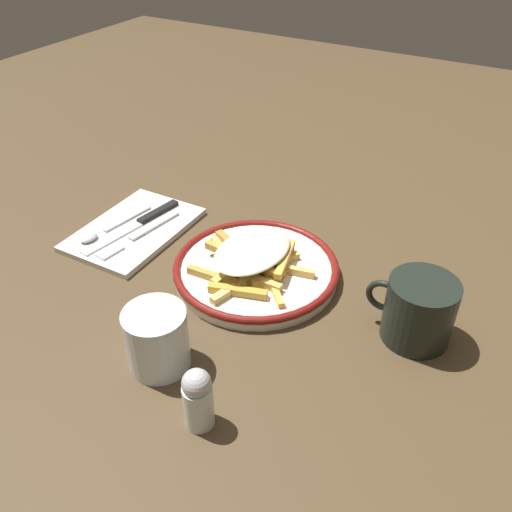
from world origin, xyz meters
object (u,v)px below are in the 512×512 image
object	(u,v)px
plate	(256,269)
coffee_mug	(418,310)
fries_heap	(251,258)
fork	(140,234)
water_glass	(157,339)
salt_shaker	(198,398)
knife	(141,222)
spoon	(105,230)
napkin	(133,230)

from	to	relation	value
plate	coffee_mug	world-z (taller)	coffee_mug
plate	coffee_mug	distance (m)	0.26
fries_heap	fork	size ratio (longest dim) A/B	1.09
water_glass	salt_shaker	bearing A→B (deg)	152.78
knife	fork	bearing A→B (deg)	126.99
coffee_mug	salt_shaker	distance (m)	0.32
knife	salt_shaker	xyz separation A→B (m)	(-0.33, 0.29, 0.03)
salt_shaker	fork	bearing A→B (deg)	-40.35
spoon	fries_heap	bearing A→B (deg)	-173.67
fries_heap	fork	distance (m)	0.22
fork	coffee_mug	bearing A→B (deg)	-179.17
fries_heap	knife	xyz separation A→B (m)	(0.24, -0.02, -0.02)
napkin	water_glass	xyz separation A→B (m)	(-0.23, 0.22, 0.04)
fries_heap	plate	bearing A→B (deg)	-127.09
plate	knife	size ratio (longest dim) A/B	1.24
fries_heap	spoon	xyz separation A→B (m)	(0.28, 0.03, -0.02)
plate	water_glass	world-z (taller)	water_glass
napkin	knife	bearing A→B (deg)	-99.24
plate	napkin	size ratio (longest dim) A/B	1.15
plate	napkin	bearing A→B (deg)	0.61
fries_heap	napkin	distance (m)	0.25
fries_heap	salt_shaker	world-z (taller)	salt_shaker
water_glass	coffee_mug	distance (m)	0.35
napkin	water_glass	distance (m)	0.32
napkin	fork	distance (m)	0.03
fork	coffee_mug	size ratio (longest dim) A/B	1.44
salt_shaker	spoon	bearing A→B (deg)	-32.95
fork	spoon	distance (m)	0.06
fries_heap	napkin	world-z (taller)	fries_heap
fries_heap	salt_shaker	size ratio (longest dim) A/B	2.27
plate	salt_shaker	bearing A→B (deg)	106.56
napkin	knife	world-z (taller)	knife
plate	spoon	world-z (taller)	plate
fries_heap	salt_shaker	bearing A→B (deg)	107.88
fries_heap	water_glass	xyz separation A→B (m)	(0.01, 0.22, 0.01)
napkin	knife	size ratio (longest dim) A/B	1.08
napkin	plate	bearing A→B (deg)	-179.39
coffee_mug	salt_shaker	world-z (taller)	coffee_mug
water_glass	coffee_mug	world-z (taller)	coffee_mug
plate	fork	world-z (taller)	plate
spoon	salt_shaker	bearing A→B (deg)	147.05
knife	salt_shaker	size ratio (longest dim) A/B	2.47
coffee_mug	spoon	bearing A→B (deg)	3.12
plate	fries_heap	xyz separation A→B (m)	(0.00, 0.01, 0.02)
fries_heap	coffee_mug	xyz separation A→B (m)	(-0.26, 0.00, 0.01)
spoon	coffee_mug	bearing A→B (deg)	-176.88
fork	napkin	bearing A→B (deg)	-24.75
knife	water_glass	size ratio (longest dim) A/B	2.43
fork	salt_shaker	distance (m)	0.40
plate	knife	distance (m)	0.25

